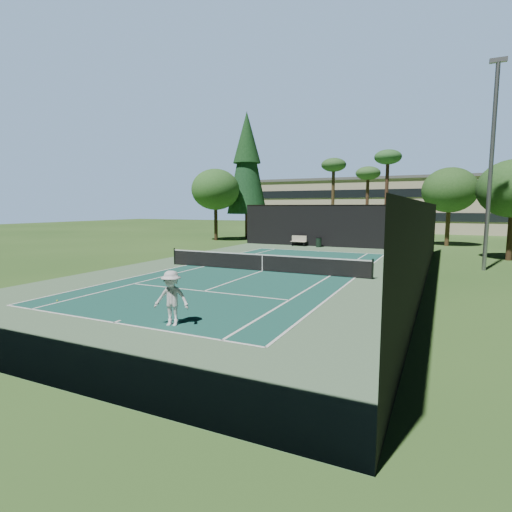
{
  "coord_description": "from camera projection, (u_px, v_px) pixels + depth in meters",
  "views": [
    {
      "loc": [
        9.7,
        -21.44,
        3.81
      ],
      "look_at": [
        1.0,
        -3.0,
        1.3
      ],
      "focal_mm": 28.0,
      "sensor_mm": 36.0,
      "label": 1
    }
  ],
  "objects": [
    {
      "name": "ground",
      "position": [
        262.0,
        271.0,
        23.82
      ],
      "size": [
        160.0,
        160.0,
        0.0
      ],
      "primitive_type": "plane",
      "color": "#305720",
      "rests_on": "ground"
    },
    {
      "name": "apron_slab",
      "position": [
        262.0,
        271.0,
        23.82
      ],
      "size": [
        18.0,
        32.0,
        0.01
      ],
      "primitive_type": "cube",
      "color": "#557A56",
      "rests_on": "ground"
    },
    {
      "name": "court_surface",
      "position": [
        262.0,
        271.0,
        23.82
      ],
      "size": [
        10.97,
        23.77,
        0.01
      ],
      "primitive_type": "cube",
      "color": "#195247",
      "rests_on": "ground"
    },
    {
      "name": "court_lines",
      "position": [
        262.0,
        271.0,
        23.82
      ],
      "size": [
        11.07,
        23.87,
        0.01
      ],
      "color": "white",
      "rests_on": "ground"
    },
    {
      "name": "tennis_net",
      "position": [
        262.0,
        262.0,
        23.75
      ],
      "size": [
        12.9,
        0.1,
        1.1
      ],
      "color": "black",
      "rests_on": "ground"
    },
    {
      "name": "fence",
      "position": [
        263.0,
        238.0,
        23.63
      ],
      "size": [
        18.04,
        32.05,
        4.03
      ],
      "color": "black",
      "rests_on": "ground"
    },
    {
      "name": "player",
      "position": [
        172.0,
        298.0,
        12.8
      ],
      "size": [
        1.29,
        0.93,
        1.8
      ],
      "primitive_type": "imported",
      "rotation": [
        0.0,
        0.0,
        0.25
      ],
      "color": "silver",
      "rests_on": "ground"
    },
    {
      "name": "tennis_ball_a",
      "position": [
        57.0,
        301.0,
        16.14
      ],
      "size": [
        0.08,
        0.08,
        0.08
      ],
      "primitive_type": "sphere",
      "color": "#CFE433",
      "rests_on": "ground"
    },
    {
      "name": "tennis_ball_b",
      "position": [
        227.0,
        263.0,
        26.96
      ],
      "size": [
        0.07,
        0.07,
        0.07
      ],
      "primitive_type": "sphere",
      "color": "#D6EE36",
      "rests_on": "ground"
    },
    {
      "name": "tennis_ball_c",
      "position": [
        281.0,
        268.0,
        24.97
      ],
      "size": [
        0.08,
        0.08,
        0.08
      ],
      "primitive_type": "sphere",
      "color": "#EAF637",
      "rests_on": "ground"
    },
    {
      "name": "tennis_ball_d",
      "position": [
        230.0,
        260.0,
        28.56
      ],
      "size": [
        0.06,
        0.06,
        0.06
      ],
      "primitive_type": "sphere",
      "color": "#C3D22F",
      "rests_on": "ground"
    },
    {
      "name": "park_bench",
      "position": [
        299.0,
        241.0,
        39.04
      ],
      "size": [
        1.5,
        0.45,
        1.02
      ],
      "color": "beige",
      "rests_on": "ground"
    },
    {
      "name": "trash_bin",
      "position": [
        319.0,
        242.0,
        37.93
      ],
      "size": [
        0.56,
        0.56,
        0.95
      ],
      "color": "black",
      "rests_on": "ground"
    },
    {
      "name": "pine_tree",
      "position": [
        247.0,
        158.0,
        47.48
      ],
      "size": [
        4.8,
        4.8,
        15.0
      ],
      "color": "#462B1E",
      "rests_on": "ground"
    },
    {
      "name": "palm_a",
      "position": [
        334.0,
        168.0,
        45.21
      ],
      "size": [
        2.8,
        2.8,
        9.32
      ],
      "color": "#4C3820",
      "rests_on": "ground"
    },
    {
      "name": "palm_b",
      "position": [
        368.0,
        176.0,
        45.62
      ],
      "size": [
        2.8,
        2.8,
        8.42
      ],
      "color": "#4D3221",
      "rests_on": "ground"
    },
    {
      "name": "palm_c",
      "position": [
        388.0,
        161.0,
        41.72
      ],
      "size": [
        2.8,
        2.8,
        9.77
      ],
      "color": "#462C1E",
      "rests_on": "ground"
    },
    {
      "name": "decid_tree_a",
      "position": [
        450.0,
        190.0,
        38.67
      ],
      "size": [
        5.12,
        5.12,
        7.62
      ],
      "color": "#4D3821",
      "rests_on": "ground"
    },
    {
      "name": "decid_tree_c",
      "position": [
        215.0,
        190.0,
        45.2
      ],
      "size": [
        5.44,
        5.44,
        8.09
      ],
      "color": "#42301C",
      "rests_on": "ground"
    },
    {
      "name": "campus_building",
      "position": [
        379.0,
        204.0,
        64.58
      ],
      "size": [
        40.5,
        12.5,
        8.3
      ],
      "color": "#C3B397",
      "rests_on": "ground"
    },
    {
      "name": "light_pole",
      "position": [
        491.0,
        161.0,
        23.33
      ],
      "size": [
        0.9,
        0.25,
        12.22
      ],
      "color": "gray",
      "rests_on": "ground"
    }
  ]
}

